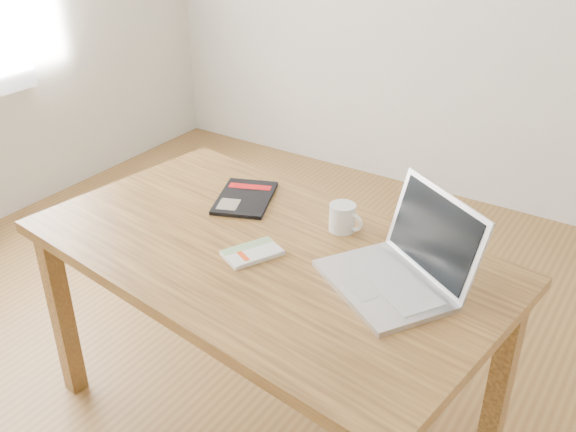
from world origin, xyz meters
The scene contains 6 objects.
room centered at (-0.07, 0.00, 1.36)m, with size 4.04×4.04×2.70m.
desk centered at (0.17, -0.15, 0.66)m, with size 1.60×1.04×0.75m.
white_guidebook centered at (0.17, -0.20, 0.76)m, with size 0.17×0.20×0.02m.
black_guidebook centered at (-0.07, 0.08, 0.76)m, with size 0.27×0.32×0.01m.
laptop centered at (0.61, -0.09, 0.80)m, with size 0.49×0.47×0.26m.
coffee_mug centered at (0.33, 0.08, 0.80)m, with size 0.12×0.09×0.09m.
Camera 1 is at (1.18, -1.54, 1.80)m, focal length 40.00 mm.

